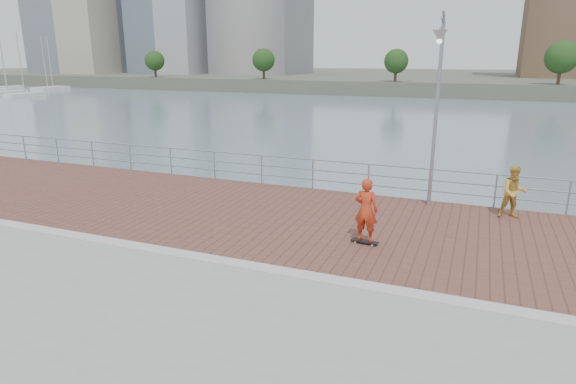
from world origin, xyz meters
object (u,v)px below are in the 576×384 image
at_px(guardrail, 340,173).
at_px(bystander, 514,192).
at_px(street_lamp, 438,79).
at_px(skateboarder, 366,210).

relative_size(guardrail, bystander, 24.53).
bearing_deg(street_lamp, skateboarder, -107.48).
height_order(guardrail, skateboarder, skateboarder).
xyz_separation_m(street_lamp, skateboarder, (-1.17, -3.72, -3.11)).
xyz_separation_m(guardrail, skateboarder, (1.99, -4.64, 0.25)).
distance_m(guardrail, bystander, 5.68).
xyz_separation_m(guardrail, bystander, (5.60, -0.93, 0.12)).
bearing_deg(street_lamp, guardrail, 163.82).
bearing_deg(guardrail, street_lamp, -16.18).
bearing_deg(bystander, skateboarder, -149.50).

